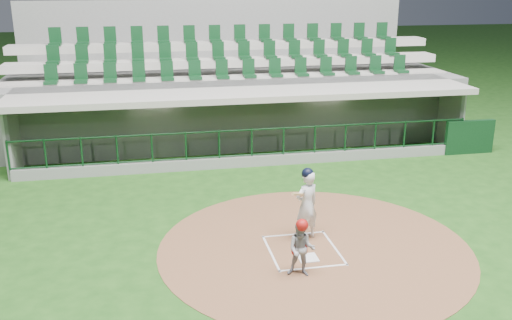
{
  "coord_description": "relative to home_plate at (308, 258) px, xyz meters",
  "views": [
    {
      "loc": [
        -3.33,
        -11.63,
        5.93
      ],
      "look_at": [
        -0.52,
        2.6,
        1.3
      ],
      "focal_mm": 40.0,
      "sensor_mm": 36.0,
      "label": 1
    }
  ],
  "objects": [
    {
      "name": "dugout_structure",
      "position": [
        0.19,
        8.52,
        0.94
      ],
      "size": [
        16.4,
        3.7,
        3.0
      ],
      "color": "slate",
      "rests_on": "ground"
    },
    {
      "name": "seating_deck",
      "position": [
        0.0,
        11.61,
        1.4
      ],
      "size": [
        17.0,
        6.72,
        5.15
      ],
      "color": "slate",
      "rests_on": "ground"
    },
    {
      "name": "home_plate",
      "position": [
        0.0,
        0.0,
        0.0
      ],
      "size": [
        0.43,
        0.43,
        0.02
      ],
      "primitive_type": "cube",
      "color": "silver",
      "rests_on": "dirt_circle"
    },
    {
      "name": "dirt_circle",
      "position": [
        0.3,
        0.5,
        -0.02
      ],
      "size": [
        7.2,
        7.2,
        0.01
      ],
      "primitive_type": "cylinder",
      "color": "brown",
      "rests_on": "ground"
    },
    {
      "name": "batter",
      "position": [
        0.24,
        1.0,
        0.88
      ],
      "size": [
        0.9,
        0.95,
        1.77
      ],
      "color": "silver",
      "rests_on": "dirt_circle"
    },
    {
      "name": "catcher",
      "position": [
        -0.35,
        -0.68,
        0.61
      ],
      "size": [
        0.7,
        0.62,
        1.26
      ],
      "color": "#939298",
      "rests_on": "dirt_circle"
    },
    {
      "name": "batter_box_chalk",
      "position": [
        0.0,
        0.4,
        -0.0
      ],
      "size": [
        1.55,
        1.8,
        0.01
      ],
      "color": "white",
      "rests_on": "ground"
    },
    {
      "name": "ground",
      "position": [
        0.0,
        0.7,
        -0.02
      ],
      "size": [
        120.0,
        120.0,
        0.0
      ],
      "primitive_type": "plane",
      "color": "#194213",
      "rests_on": "ground"
    }
  ]
}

